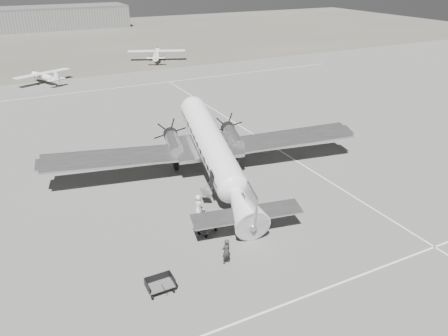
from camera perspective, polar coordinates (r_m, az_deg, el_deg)
ground at (r=37.58m, az=-3.10°, el=-4.02°), size 260.00×260.00×0.00m
taxi_line_near at (r=27.63m, az=9.35°, el=-16.66°), size 60.00×0.15×0.01m
taxi_line_right at (r=43.22m, az=11.58°, el=-0.44°), size 0.15×80.00×0.01m
taxi_line_horizon at (r=73.65m, az=-16.08°, el=9.77°), size 90.00×0.15×0.01m
grass_infield at (r=127.15m, az=-21.49°, el=15.17°), size 260.00×90.00×0.01m
hangar_main at (r=151.98m, az=-20.99°, el=17.89°), size 42.00×14.00×6.60m
dc3_airliner at (r=39.22m, az=-1.32°, el=2.04°), size 33.71×26.15×5.81m
light_plane_left at (r=80.37m, az=-22.40°, el=10.85°), size 12.23×11.32×2.04m
light_plane_right at (r=93.87m, az=-8.77°, el=14.35°), size 14.53×13.27×2.45m
baggage_cart_near at (r=32.84m, az=-2.19°, el=-7.83°), size 1.80×1.59×0.84m
baggage_cart_far at (r=27.81m, az=-8.34°, el=-14.91°), size 1.79×1.28×1.01m
ground_crew at (r=29.53m, az=0.28°, el=-10.83°), size 0.76×0.58×1.87m
ramp_agent at (r=33.50m, az=-2.65°, el=-6.38°), size 0.73×0.86×1.57m
passenger at (r=34.94m, az=-3.38°, el=-4.82°), size 0.77×0.96×1.72m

